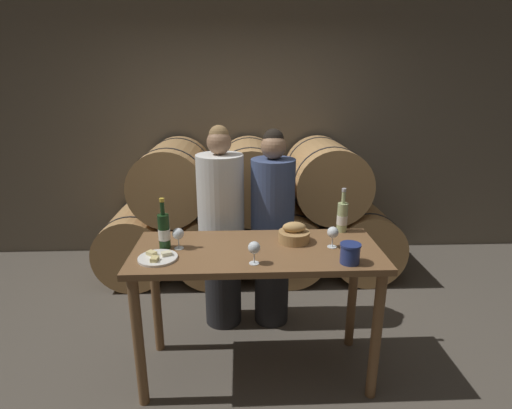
# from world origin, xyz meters

# --- Properties ---
(ground_plane) EXTENTS (10.00, 10.00, 0.00)m
(ground_plane) POSITION_xyz_m (0.00, 0.00, 0.00)
(ground_plane) COLOR #564F44
(stone_wall_back) EXTENTS (10.00, 0.12, 3.20)m
(stone_wall_back) POSITION_xyz_m (0.00, 2.16, 1.60)
(stone_wall_back) COLOR #706656
(stone_wall_back) RESTS_ON ground_plane
(barrel_stack) EXTENTS (2.96, 0.98, 1.35)m
(barrel_stack) POSITION_xyz_m (0.00, 1.55, 0.63)
(barrel_stack) COLOR tan
(barrel_stack) RESTS_ON ground_plane
(tasting_table) EXTENTS (1.54, 0.64, 0.91)m
(tasting_table) POSITION_xyz_m (0.00, 0.00, 0.77)
(tasting_table) COLOR brown
(tasting_table) RESTS_ON ground_plane
(person_left) EXTENTS (0.36, 0.36, 1.61)m
(person_left) POSITION_xyz_m (-0.25, 0.61, 0.81)
(person_left) COLOR #232326
(person_left) RESTS_ON ground_plane
(person_right) EXTENTS (0.34, 0.34, 1.58)m
(person_right) POSITION_xyz_m (0.15, 0.61, 0.80)
(person_right) COLOR #232326
(person_right) RESTS_ON ground_plane
(wine_bottle_red) EXTENTS (0.07, 0.07, 0.33)m
(wine_bottle_red) POSITION_xyz_m (-0.58, 0.04, 1.03)
(wine_bottle_red) COLOR #193819
(wine_bottle_red) RESTS_ON tasting_table
(wine_bottle_white) EXTENTS (0.07, 0.07, 0.31)m
(wine_bottle_white) POSITION_xyz_m (0.60, 0.28, 1.02)
(wine_bottle_white) COLOR #ADBC7F
(wine_bottle_white) RESTS_ON tasting_table
(blue_crock) EXTENTS (0.12, 0.12, 0.12)m
(blue_crock) POSITION_xyz_m (0.53, -0.22, 0.98)
(blue_crock) COLOR navy
(blue_crock) RESTS_ON tasting_table
(bread_basket) EXTENTS (0.20, 0.20, 0.14)m
(bread_basket) POSITION_xyz_m (0.25, 0.10, 0.97)
(bread_basket) COLOR #A87F4C
(bread_basket) RESTS_ON tasting_table
(cheese_plate) EXTENTS (0.23, 0.23, 0.04)m
(cheese_plate) POSITION_xyz_m (-0.59, -0.13, 0.92)
(cheese_plate) COLOR white
(cheese_plate) RESTS_ON tasting_table
(wine_glass_far_left) EXTENTS (0.07, 0.07, 0.14)m
(wine_glass_far_left) POSITION_xyz_m (-0.49, 0.02, 1.01)
(wine_glass_far_left) COLOR white
(wine_glass_far_left) RESTS_ON tasting_table
(wine_glass_left) EXTENTS (0.07, 0.07, 0.14)m
(wine_glass_left) POSITION_xyz_m (-0.02, -0.21, 1.01)
(wine_glass_left) COLOR white
(wine_glass_left) RESTS_ON tasting_table
(wine_glass_center) EXTENTS (0.07, 0.07, 0.14)m
(wine_glass_center) POSITION_xyz_m (0.48, 0.01, 1.01)
(wine_glass_center) COLOR white
(wine_glass_center) RESTS_ON tasting_table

